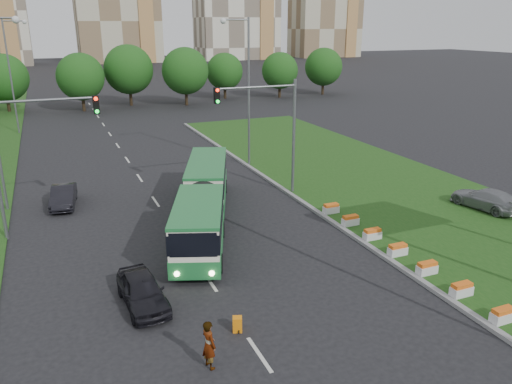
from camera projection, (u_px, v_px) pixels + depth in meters
name	position (u px, v px, depth m)	size (l,w,h in m)	color
ground	(268.00, 269.00, 24.53)	(360.00, 360.00, 0.00)	black
grass_median	(386.00, 189.00, 36.27)	(14.00, 60.00, 0.15)	#1A4313
median_kerb	(301.00, 201.00, 33.71)	(0.30, 60.00, 0.18)	gray
lane_markings	(135.00, 171.00, 40.91)	(0.20, 100.00, 0.01)	beige
flower_planters	(398.00, 250.00, 25.62)	(1.10, 13.70, 0.60)	silver
traffic_mast_median	(273.00, 120.00, 33.32)	(5.76, 0.32, 8.00)	slate
traffic_mast_left	(25.00, 143.00, 26.89)	(5.76, 0.32, 8.00)	slate
street_lamps	(156.00, 119.00, 30.26)	(36.00, 60.00, 12.00)	slate
tree_line	(180.00, 73.00, 74.84)	(120.00, 8.00, 9.00)	#1A4F15
midrise_east	(326.00, 0.00, 182.29)	(24.00, 14.00, 40.00)	beige
articulated_bus	(200.00, 200.00, 29.60)	(2.40, 15.41, 2.54)	white
car_left_near	(142.00, 291.00, 21.18)	(1.64, 4.07, 1.39)	black
car_left_far	(63.00, 196.00, 32.91)	(1.43, 4.10, 1.35)	black
car_median	(486.00, 199.00, 32.02)	(1.86, 4.57, 1.32)	gray
pedestrian	(209.00, 345.00, 17.24)	(0.67, 0.44, 1.84)	gray
shopping_trolley	(237.00, 324.00, 19.47)	(0.37, 0.39, 0.63)	orange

